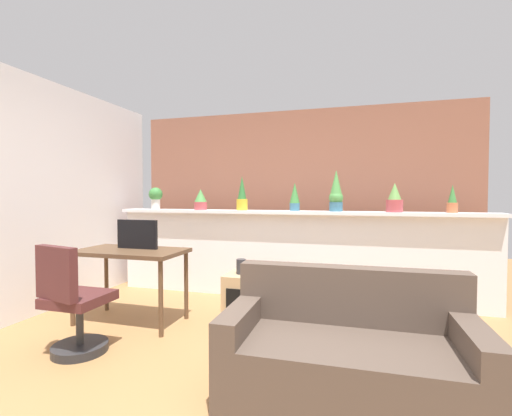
% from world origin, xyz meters
% --- Properties ---
extents(ground_plane, '(12.00, 12.00, 0.00)m').
position_xyz_m(ground_plane, '(0.00, 0.00, 0.00)').
color(ground_plane, '#9E7042').
extents(divider_wall, '(4.69, 0.16, 1.07)m').
position_xyz_m(divider_wall, '(0.00, 2.00, 0.54)').
color(divider_wall, white).
rests_on(divider_wall, ground).
extents(plant_shelf, '(4.69, 0.29, 0.04)m').
position_xyz_m(plant_shelf, '(0.00, 1.96, 1.09)').
color(plant_shelf, white).
rests_on(plant_shelf, divider_wall).
extents(brick_wall_behind, '(4.69, 0.10, 2.50)m').
position_xyz_m(brick_wall_behind, '(0.00, 2.60, 1.25)').
color(brick_wall_behind, '#935B47').
rests_on(brick_wall_behind, ground).
extents(side_wall_left, '(0.12, 4.40, 2.60)m').
position_xyz_m(side_wall_left, '(-2.59, 0.40, 1.30)').
color(side_wall_left, white).
rests_on(side_wall_left, ground).
extents(potted_plant_0, '(0.19, 0.19, 0.30)m').
position_xyz_m(potted_plant_0, '(-1.89, 1.95, 1.29)').
color(potted_plant_0, silver).
rests_on(potted_plant_0, plant_shelf).
extents(potted_plant_1, '(0.17, 0.17, 0.27)m').
position_xyz_m(potted_plant_1, '(-1.20, 1.93, 1.25)').
color(potted_plant_1, '#B7474C').
rests_on(potted_plant_1, plant_shelf).
extents(potted_plant_2, '(0.14, 0.14, 0.44)m').
position_xyz_m(potted_plant_2, '(-0.62, 1.94, 1.31)').
color(potted_plant_2, gold).
rests_on(potted_plant_2, plant_shelf).
extents(potted_plant_3, '(0.13, 0.13, 0.35)m').
position_xyz_m(potted_plant_3, '(0.06, 1.97, 1.29)').
color(potted_plant_3, '#386B84').
rests_on(potted_plant_3, plant_shelf).
extents(potted_plant_4, '(0.17, 0.17, 0.50)m').
position_xyz_m(potted_plant_4, '(0.56, 1.96, 1.34)').
color(potted_plant_4, '#386B84').
rests_on(potted_plant_4, plant_shelf).
extents(potted_plant_5, '(0.18, 0.18, 0.34)m').
position_xyz_m(potted_plant_5, '(1.22, 1.94, 1.26)').
color(potted_plant_5, '#B7474C').
rests_on(potted_plant_5, plant_shelf).
extents(potted_plant_6, '(0.11, 0.11, 0.31)m').
position_xyz_m(potted_plant_6, '(1.82, 1.96, 1.25)').
color(potted_plant_6, '#C66B42').
rests_on(potted_plant_6, plant_shelf).
extents(desk, '(1.10, 0.60, 0.75)m').
position_xyz_m(desk, '(-1.42, 0.71, 0.67)').
color(desk, brown).
rests_on(desk, ground).
extents(tv_monitor, '(0.46, 0.04, 0.30)m').
position_xyz_m(tv_monitor, '(-1.39, 0.79, 0.90)').
color(tv_monitor, black).
rests_on(tv_monitor, desk).
extents(office_chair, '(0.48, 0.49, 0.91)m').
position_xyz_m(office_chair, '(-1.41, -0.06, 0.39)').
color(office_chair, '#262628').
rests_on(office_chair, ground).
extents(side_cube_shelf, '(0.40, 0.41, 0.50)m').
position_xyz_m(side_cube_shelf, '(-0.29, 1.04, 0.25)').
color(side_cube_shelf, tan).
rests_on(side_cube_shelf, ground).
extents(vase_on_shelf, '(0.10, 0.10, 0.15)m').
position_xyz_m(vase_on_shelf, '(-0.33, 1.03, 0.58)').
color(vase_on_shelf, '#2D2D33').
rests_on(vase_on_shelf, side_cube_shelf).
extents(couch, '(1.57, 0.78, 0.80)m').
position_xyz_m(couch, '(0.76, -0.07, 0.28)').
color(couch, brown).
rests_on(couch, ground).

